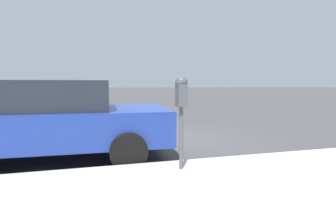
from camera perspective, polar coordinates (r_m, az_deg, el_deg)
ground_plane at (r=6.76m, az=-0.11°, el=-7.78°), size 220.00×220.00×0.00m
parking_meter at (r=3.95m, az=2.91°, el=1.50°), size 0.21×0.19×1.42m
car_blue at (r=5.46m, az=-24.36°, el=-2.67°), size 2.26×4.43×1.51m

